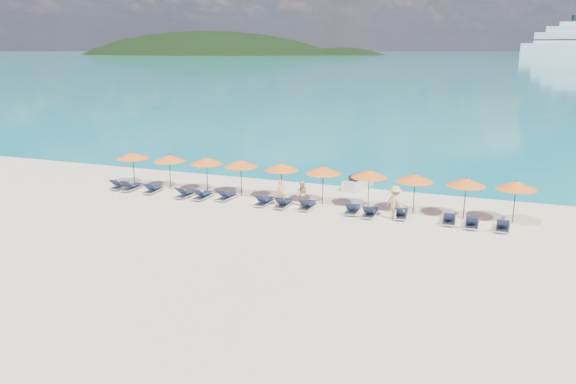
% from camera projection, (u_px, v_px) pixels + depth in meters
% --- Properties ---
extents(ground, '(1400.00, 1400.00, 0.00)m').
position_uv_depth(ground, '(267.00, 229.00, 28.07)').
color(ground, beige).
extents(sea, '(1600.00, 1300.00, 0.01)m').
position_uv_depth(sea, '(495.00, 54.00, 625.82)').
color(sea, '#1FA9B2').
rests_on(sea, ground).
extents(headland_main, '(374.00, 242.00, 126.50)m').
position_uv_depth(headland_main, '(206.00, 89.00, 628.98)').
color(headland_main, black).
rests_on(headland_main, ground).
extents(headland_small, '(162.00, 126.00, 85.50)m').
position_uv_depth(headland_small, '(341.00, 89.00, 595.21)').
color(headland_small, black).
rests_on(headland_small, ground).
extents(jetski, '(1.58, 2.75, 0.92)m').
position_uv_depth(jetski, '(357.00, 183.00, 35.98)').
color(jetski, silver).
rests_on(jetski, ground).
extents(beachgoer_a, '(0.68, 0.59, 1.56)m').
position_uv_depth(beachgoer_a, '(281.00, 193.00, 31.91)').
color(beachgoer_a, '#DFA973').
rests_on(beachgoer_a, ground).
extents(beachgoer_b, '(0.85, 0.76, 1.51)m').
position_uv_depth(beachgoer_b, '(302.00, 194.00, 31.75)').
color(beachgoer_b, '#DFA973').
rests_on(beachgoer_b, ground).
extents(beachgoer_c, '(1.31, 1.07, 1.84)m').
position_uv_depth(beachgoer_c, '(395.00, 203.00, 29.41)').
color(beachgoer_c, '#DFA973').
rests_on(beachgoer_c, ground).
extents(umbrella_0, '(2.10, 2.10, 2.28)m').
position_uv_depth(umbrella_0, '(133.00, 155.00, 36.34)').
color(umbrella_0, black).
rests_on(umbrella_0, ground).
extents(umbrella_1, '(2.10, 2.10, 2.28)m').
position_uv_depth(umbrella_1, '(169.00, 158.00, 35.49)').
color(umbrella_1, black).
rests_on(umbrella_1, ground).
extents(umbrella_2, '(2.10, 2.10, 2.28)m').
position_uv_depth(umbrella_2, '(207.00, 161.00, 34.67)').
color(umbrella_2, black).
rests_on(umbrella_2, ground).
extents(umbrella_3, '(2.10, 2.10, 2.28)m').
position_uv_depth(umbrella_3, '(241.00, 163.00, 33.87)').
color(umbrella_3, black).
rests_on(umbrella_3, ground).
extents(umbrella_4, '(2.10, 2.10, 2.28)m').
position_uv_depth(umbrella_4, '(282.00, 167.00, 32.93)').
color(umbrella_4, black).
rests_on(umbrella_4, ground).
extents(umbrella_5, '(2.10, 2.10, 2.28)m').
position_uv_depth(umbrella_5, '(323.00, 170.00, 32.05)').
color(umbrella_5, black).
rests_on(umbrella_5, ground).
extents(umbrella_6, '(2.10, 2.10, 2.28)m').
position_uv_depth(umbrella_6, '(369.00, 174.00, 31.18)').
color(umbrella_6, black).
rests_on(umbrella_6, ground).
extents(umbrella_7, '(2.10, 2.10, 2.28)m').
position_uv_depth(umbrella_7, '(415.00, 178.00, 30.17)').
color(umbrella_7, black).
rests_on(umbrella_7, ground).
extents(umbrella_8, '(2.10, 2.10, 2.28)m').
position_uv_depth(umbrella_8, '(466.00, 182.00, 29.24)').
color(umbrella_8, black).
rests_on(umbrella_8, ground).
extents(umbrella_9, '(2.10, 2.10, 2.28)m').
position_uv_depth(umbrella_9, '(516.00, 185.00, 28.54)').
color(umbrella_9, black).
rests_on(umbrella_9, ground).
extents(lounger_0, '(0.78, 1.75, 0.66)m').
position_uv_depth(lounger_0, '(120.00, 185.00, 36.03)').
color(lounger_0, silver).
rests_on(lounger_0, ground).
extents(lounger_1, '(0.68, 1.72, 0.66)m').
position_uv_depth(lounger_1, '(131.00, 187.00, 35.61)').
color(lounger_1, silver).
rests_on(lounger_1, ground).
extents(lounger_2, '(0.79, 1.76, 0.66)m').
position_uv_depth(lounger_2, '(153.00, 189.00, 35.03)').
color(lounger_2, silver).
rests_on(lounger_2, ground).
extents(lounger_3, '(0.68, 1.72, 0.66)m').
position_uv_depth(lounger_3, '(186.00, 193.00, 33.99)').
color(lounger_3, silver).
rests_on(lounger_3, ground).
extents(lounger_4, '(0.66, 1.71, 0.66)m').
position_uv_depth(lounger_4, '(203.00, 195.00, 33.60)').
color(lounger_4, silver).
rests_on(lounger_4, ground).
extents(lounger_5, '(0.75, 1.74, 0.66)m').
position_uv_depth(lounger_5, '(227.00, 196.00, 33.43)').
color(lounger_5, silver).
rests_on(lounger_5, ground).
extents(lounger_6, '(0.72, 1.73, 0.66)m').
position_uv_depth(lounger_6, '(264.00, 201.00, 32.32)').
color(lounger_6, silver).
rests_on(lounger_6, ground).
extents(lounger_7, '(0.65, 1.71, 0.66)m').
position_uv_depth(lounger_7, '(283.00, 203.00, 31.88)').
color(lounger_7, silver).
rests_on(lounger_7, ground).
extents(lounger_8, '(0.66, 1.71, 0.66)m').
position_uv_depth(lounger_8, '(307.00, 205.00, 31.49)').
color(lounger_8, silver).
rests_on(lounger_8, ground).
extents(lounger_9, '(0.66, 1.71, 0.66)m').
position_uv_depth(lounger_9, '(353.00, 209.00, 30.70)').
color(lounger_9, silver).
rests_on(lounger_9, ground).
extents(lounger_10, '(0.65, 1.71, 0.66)m').
position_uv_depth(lounger_10, '(370.00, 212.00, 30.14)').
color(lounger_10, silver).
rests_on(lounger_10, ground).
extents(lounger_11, '(0.74, 1.74, 0.66)m').
position_uv_depth(lounger_11, '(401.00, 213.00, 29.91)').
color(lounger_11, silver).
rests_on(lounger_11, ground).
extents(lounger_12, '(0.71, 1.73, 0.66)m').
position_uv_depth(lounger_12, '(449.00, 219.00, 28.96)').
color(lounger_12, silver).
rests_on(lounger_12, ground).
extents(lounger_13, '(0.63, 1.70, 0.66)m').
position_uv_depth(lounger_13, '(472.00, 222.00, 28.38)').
color(lounger_13, silver).
rests_on(lounger_13, ground).
extents(lounger_14, '(0.71, 1.73, 0.66)m').
position_uv_depth(lounger_14, '(503.00, 226.00, 27.87)').
color(lounger_14, silver).
rests_on(lounger_14, ground).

